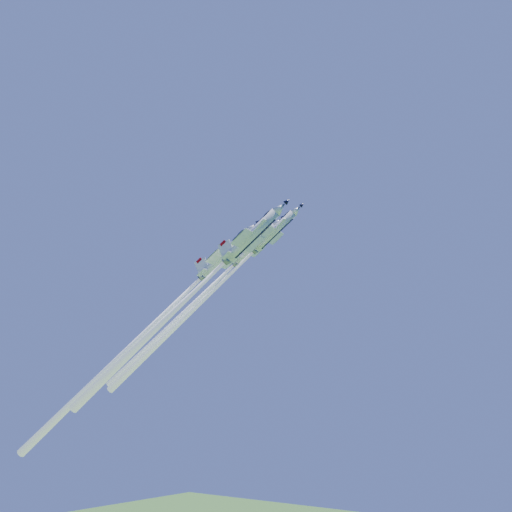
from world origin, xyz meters
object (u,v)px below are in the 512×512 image
Objects in this scene: jet_left at (199,299)px; jet_slot at (141,336)px; jet_right at (182,303)px; jet_lead at (208,295)px.

jet_left reaches higher than jet_slot.
jet_right is 16.26m from jet_slot.
jet_lead is 0.77× the size of jet_slot.
jet_lead is at bearing 39.82° from jet_left.
jet_left is at bearing -140.18° from jet_lead.
jet_lead is 8.11m from jet_left.
jet_slot is at bearing -60.03° from jet_left.
jet_left is at bearing 119.97° from jet_slot.
jet_right reaches higher than jet_slot.
jet_lead is 17.80m from jet_slot.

